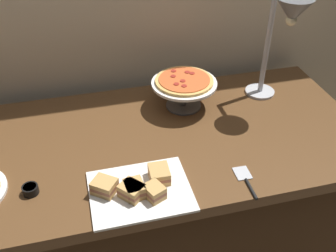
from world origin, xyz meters
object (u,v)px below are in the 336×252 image
Objects in this scene: serving_spatula at (246,181)px; heat_lamp at (287,22)px; sauce_cup_near at (30,189)px; pizza_plate_center at (184,84)px; sandwich_platter at (138,188)px.

heat_lamp is at bearing 54.19° from serving_spatula.
sauce_cup_near is (-1.07, -0.29, -0.39)m from heat_lamp.
sauce_cup_near reaches higher than serving_spatula.
pizza_plate_center is (-0.39, 0.11, -0.29)m from heat_lamp.
pizza_plate_center is at bearing 164.95° from heat_lamp.
serving_spatula is at bearing -81.01° from pizza_plate_center.
sandwich_platter is 6.30× the size of sauce_cup_near.
sauce_cup_near is (-0.37, 0.09, -0.00)m from sandwich_platter.
sauce_cup_near is 0.33× the size of serving_spatula.
serving_spatula is at bearing -9.97° from sauce_cup_near.
pizza_plate_center is 0.59m from sandwich_platter.
pizza_plate_center reaches higher than serving_spatula.
sauce_cup_near is (-0.67, -0.40, -0.10)m from pizza_plate_center.
heat_lamp reaches higher than sandwich_platter.
pizza_plate_center is 0.79m from sauce_cup_near.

